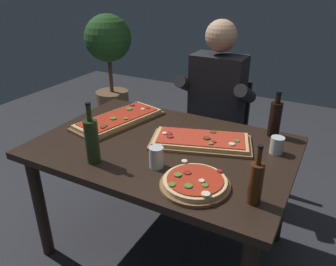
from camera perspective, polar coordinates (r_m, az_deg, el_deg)
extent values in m
plane|color=#2D2D33|center=(2.28, -0.63, -18.72)|extent=(6.40, 6.40, 0.00)
cube|color=black|center=(1.85, -0.74, -2.55)|extent=(1.40, 0.96, 0.04)
cylinder|color=black|center=(2.14, -21.23, -11.88)|extent=(0.07, 0.07, 0.70)
cylinder|color=black|center=(2.62, -8.35, -2.98)|extent=(0.07, 0.07, 0.70)
cylinder|color=black|center=(2.21, 19.07, -10.16)|extent=(0.07, 0.07, 0.70)
cube|color=olive|center=(1.85, 5.64, -1.69)|extent=(0.61, 0.42, 0.02)
cube|color=#DBB270|center=(1.84, 5.67, -1.19)|extent=(0.56, 0.38, 0.02)
cube|color=red|center=(1.84, 5.68, -0.83)|extent=(0.51, 0.34, 0.01)
cylinder|color=maroon|center=(1.86, 0.20, -0.10)|extent=(0.04, 0.04, 0.01)
cylinder|color=brown|center=(1.82, 6.70, -0.86)|extent=(0.04, 0.04, 0.01)
cylinder|color=#4C7F2D|center=(1.82, 11.78, -1.32)|extent=(0.03, 0.03, 0.01)
cylinder|color=maroon|center=(1.83, 0.34, -0.61)|extent=(0.04, 0.04, 0.01)
cylinder|color=maroon|center=(1.79, 7.95, -1.50)|extent=(0.02, 0.02, 0.01)
cylinder|color=beige|center=(1.86, -0.62, -0.04)|extent=(0.03, 0.03, 0.01)
cylinder|color=brown|center=(1.90, 7.77, 0.21)|extent=(0.04, 0.04, 0.00)
cylinder|color=beige|center=(1.78, 10.95, -1.91)|extent=(0.03, 0.03, 0.01)
cylinder|color=#4C7F2D|center=(1.77, 7.38, -1.81)|extent=(0.03, 0.03, 0.01)
cube|color=brown|center=(2.14, -8.48, 2.07)|extent=(0.39, 0.64, 0.02)
cube|color=#DBB270|center=(2.13, -8.51, 2.51)|extent=(0.35, 0.60, 0.02)
cube|color=#B72D19|center=(2.13, -8.53, 2.83)|extent=(0.32, 0.55, 0.01)
cylinder|color=maroon|center=(2.29, -6.24, 4.82)|extent=(0.04, 0.04, 0.01)
cylinder|color=#4C7F2D|center=(2.24, -6.63, 4.34)|extent=(0.03, 0.03, 0.01)
cylinder|color=#4C7F2D|center=(2.22, -6.72, 4.15)|extent=(0.04, 0.04, 0.01)
cylinder|color=maroon|center=(2.24, -3.51, 4.39)|extent=(0.03, 0.03, 0.00)
cylinder|color=brown|center=(1.98, -11.24, 1.00)|extent=(0.03, 0.03, 0.01)
cylinder|color=brown|center=(2.00, -10.99, 1.26)|extent=(0.04, 0.04, 0.01)
cylinder|color=#4C7F2D|center=(2.07, -7.35, 2.51)|extent=(0.03, 0.03, 0.01)
cylinder|color=#4C7F2D|center=(2.09, -9.47, 2.52)|extent=(0.04, 0.04, 0.01)
cylinder|color=beige|center=(2.22, -4.40, 4.18)|extent=(0.03, 0.03, 0.00)
cylinder|color=brown|center=(1.49, 4.65, -8.96)|extent=(0.32, 0.32, 0.02)
cylinder|color=#E5C184|center=(1.48, 4.68, -8.39)|extent=(0.29, 0.29, 0.02)
cylinder|color=#B72D19|center=(1.47, 4.69, -7.97)|extent=(0.25, 0.25, 0.01)
cylinder|color=maroon|center=(1.51, 3.34, -6.84)|extent=(0.04, 0.04, 0.00)
cylinder|color=beige|center=(1.38, 6.56, -10.45)|extent=(0.04, 0.04, 0.01)
cylinder|color=maroon|center=(1.54, 8.86, -6.47)|extent=(0.03, 0.03, 0.00)
cylinder|color=#4C7F2D|center=(1.43, 6.42, -8.97)|extent=(0.03, 0.03, 0.01)
cylinder|color=beige|center=(1.59, 2.85, -4.86)|extent=(0.03, 0.03, 0.01)
cylinder|color=#4C7F2D|center=(1.49, 1.67, -7.25)|extent=(0.03, 0.03, 0.01)
cylinder|color=beige|center=(1.45, 5.82, -8.23)|extent=(0.03, 0.03, 0.01)
cylinder|color=#4C7F2D|center=(1.42, 3.51, -9.10)|extent=(0.04, 0.04, 0.01)
cylinder|color=#4C7F2D|center=(1.43, 0.68, -8.89)|extent=(0.03, 0.03, 0.01)
cylinder|color=black|center=(2.00, 18.00, 2.23)|extent=(0.07, 0.07, 0.20)
cylinder|color=black|center=(1.95, 18.52, 5.74)|extent=(0.03, 0.03, 0.06)
cylinder|color=black|center=(1.94, 18.66, 6.70)|extent=(0.03, 0.03, 0.01)
cylinder|color=#47230F|center=(1.39, 14.87, -8.47)|extent=(0.06, 0.06, 0.18)
cylinder|color=#47230F|center=(1.33, 15.49, -3.91)|extent=(0.02, 0.02, 0.07)
cylinder|color=black|center=(1.31, 15.70, -2.30)|extent=(0.02, 0.02, 0.01)
cylinder|color=#233819|center=(1.67, -12.99, -1.49)|extent=(0.07, 0.07, 0.22)
cylinder|color=#233819|center=(1.60, -13.52, 3.38)|extent=(0.03, 0.03, 0.08)
cylinder|color=black|center=(1.59, -13.69, 4.93)|extent=(0.03, 0.03, 0.01)
cylinder|color=silver|center=(1.61, -2.04, -4.20)|extent=(0.07, 0.07, 0.11)
cylinder|color=silver|center=(1.83, 18.31, -2.01)|extent=(0.07, 0.07, 0.09)
cylinder|color=silver|center=(1.84, 18.20, -2.72)|extent=(0.06, 0.06, 0.04)
cube|color=black|center=(2.61, 7.99, -1.10)|extent=(0.44, 0.44, 0.04)
cube|color=black|center=(2.69, 9.82, 4.98)|extent=(0.40, 0.04, 0.42)
cylinder|color=black|center=(2.63, 2.31, -6.26)|extent=(0.04, 0.04, 0.41)
cylinder|color=black|center=(2.51, 10.19, -8.33)|extent=(0.04, 0.04, 0.41)
cylinder|color=black|center=(2.93, 5.60, -2.77)|extent=(0.04, 0.04, 0.41)
cylinder|color=black|center=(2.83, 12.71, -4.45)|extent=(0.04, 0.04, 0.41)
cylinder|color=#23232D|center=(2.59, 4.21, -6.26)|extent=(0.11, 0.11, 0.45)
cylinder|color=#23232D|center=(2.53, 8.36, -7.35)|extent=(0.11, 0.11, 0.45)
cube|color=#23232D|center=(2.49, 7.28, -0.37)|extent=(0.34, 0.40, 0.12)
cube|color=#232328|center=(2.46, 8.56, 7.26)|extent=(0.38, 0.22, 0.52)
sphere|color=tan|center=(2.36, 9.19, 16.26)|extent=(0.22, 0.22, 0.22)
cylinder|color=#232328|center=(2.48, 3.39, 8.33)|extent=(0.09, 0.31, 0.21)
cylinder|color=#232328|center=(2.34, 13.24, 6.61)|extent=(0.09, 0.31, 0.21)
cylinder|color=#846042|center=(4.05, -9.49, 4.75)|extent=(0.38, 0.38, 0.35)
cylinder|color=brown|center=(3.93, -9.89, 9.91)|extent=(0.04, 0.04, 0.41)
sphere|color=#285623|center=(3.84, -10.37, 15.84)|extent=(0.52, 0.52, 0.52)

